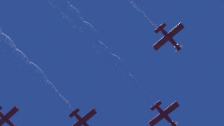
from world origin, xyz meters
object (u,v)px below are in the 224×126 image
at_px(airplane_left_wingman, 83,122).
at_px(airplane_slot_tail, 6,120).
at_px(airplane_lead, 165,115).
at_px(airplane_right_wingman, 169,38).

xyz_separation_m(airplane_left_wingman, airplane_slot_tail, (-16.33, 4.06, 1.55)).
height_order(airplane_lead, airplane_left_wingman, airplane_left_wingman).
bearing_deg(airplane_left_wingman, airplane_slot_tail, 166.05).
distance_m(airplane_right_wingman, airplane_slot_tail, 39.21).
bearing_deg(airplane_right_wingman, airplane_left_wingman, 120.62).
relative_size(airplane_lead, airplane_right_wingman, 1.00).
height_order(airplane_lead, airplane_slot_tail, airplane_slot_tail).
relative_size(airplane_left_wingman, airplane_slot_tail, 1.00).
height_order(airplane_left_wingman, airplane_slot_tail, airplane_slot_tail).
relative_size(airplane_lead, airplane_left_wingman, 1.00).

